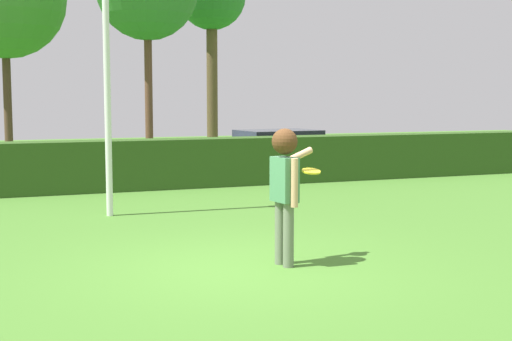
{
  "coord_description": "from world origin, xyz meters",
  "views": [
    {
      "loc": [
        -3.15,
        -8.35,
        2.18
      ],
      "look_at": [
        0.53,
        0.98,
        1.15
      ],
      "focal_mm": 49.94,
      "sensor_mm": 36.0,
      "label": 1
    }
  ],
  "objects_px": {
    "maple_tree": "(212,0)",
    "person": "(285,179)",
    "lamppost": "(106,50)",
    "frisbee": "(311,171)",
    "parked_car_blue": "(278,150)"
  },
  "relations": [
    {
      "from": "person",
      "to": "maple_tree",
      "type": "bearing_deg",
      "value": 74.82
    },
    {
      "from": "person",
      "to": "parked_car_blue",
      "type": "distance_m",
      "value": 11.3
    },
    {
      "from": "lamppost",
      "to": "maple_tree",
      "type": "relative_size",
      "value": 0.74
    },
    {
      "from": "person",
      "to": "frisbee",
      "type": "height_order",
      "value": "person"
    },
    {
      "from": "person",
      "to": "lamppost",
      "type": "relative_size",
      "value": 0.33
    },
    {
      "from": "person",
      "to": "parked_car_blue",
      "type": "relative_size",
      "value": 0.41
    },
    {
      "from": "frisbee",
      "to": "maple_tree",
      "type": "bearing_deg",
      "value": 76.11
    },
    {
      "from": "lamppost",
      "to": "person",
      "type": "bearing_deg",
      "value": -73.33
    },
    {
      "from": "frisbee",
      "to": "lamppost",
      "type": "height_order",
      "value": "lamppost"
    },
    {
      "from": "maple_tree",
      "to": "person",
      "type": "bearing_deg",
      "value": -105.18
    },
    {
      "from": "person",
      "to": "maple_tree",
      "type": "xyz_separation_m",
      "value": [
        4.9,
        18.06,
        4.76
      ]
    },
    {
      "from": "maple_tree",
      "to": "lamppost",
      "type": "bearing_deg",
      "value": -115.48
    },
    {
      "from": "lamppost",
      "to": "maple_tree",
      "type": "height_order",
      "value": "maple_tree"
    },
    {
      "from": "person",
      "to": "maple_tree",
      "type": "distance_m",
      "value": 19.31
    },
    {
      "from": "frisbee",
      "to": "maple_tree",
      "type": "xyz_separation_m",
      "value": [
        4.4,
        17.8,
        4.7
      ]
    }
  ]
}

